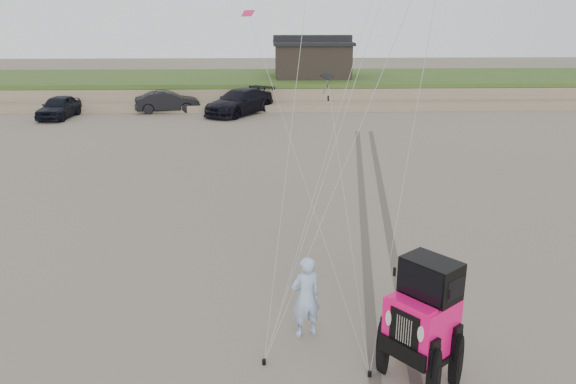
% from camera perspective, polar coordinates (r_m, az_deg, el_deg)
% --- Properties ---
extents(ground, '(160.00, 160.00, 0.00)m').
position_cam_1_polar(ground, '(12.42, 6.38, -15.79)').
color(ground, '#6B6054').
rests_on(ground, ground).
extents(dune_ridge, '(160.00, 14.25, 1.73)m').
position_cam_1_polar(dune_ridge, '(48.13, -0.03, 10.61)').
color(dune_ridge, '#7A6B54').
rests_on(dune_ridge, ground).
extents(cabin, '(6.40, 5.40, 3.35)m').
position_cam_1_polar(cabin, '(47.50, 2.47, 13.43)').
color(cabin, black).
rests_on(cabin, dune_ridge).
extents(truck_a, '(2.07, 4.53, 1.51)m').
position_cam_1_polar(truck_a, '(41.28, -22.26, 8.00)').
color(truck_a, black).
rests_on(truck_a, ground).
extents(truck_b, '(4.75, 2.45, 1.49)m').
position_cam_1_polar(truck_b, '(41.56, -12.14, 8.97)').
color(truck_b, black).
rests_on(truck_b, ground).
extents(truck_c, '(5.37, 6.30, 1.73)m').
position_cam_1_polar(truck_c, '(39.84, -4.95, 9.10)').
color(truck_c, black).
rests_on(truck_c, ground).
extents(jeep, '(5.62, 5.18, 2.00)m').
position_cam_1_polar(jeep, '(11.29, 13.30, -13.93)').
color(jeep, '#FF0C69').
rests_on(jeep, ground).
extents(man, '(0.80, 0.66, 1.87)m').
position_cam_1_polar(man, '(12.43, 1.81, -10.59)').
color(man, '#869ACF').
rests_on(man, ground).
extents(stake_main, '(0.08, 0.08, 0.12)m').
position_cam_1_polar(stake_main, '(11.94, -2.45, -16.86)').
color(stake_main, black).
rests_on(stake_main, ground).
extents(stake_aux, '(0.08, 0.08, 0.12)m').
position_cam_1_polar(stake_aux, '(11.71, 8.29, -17.83)').
color(stake_aux, black).
rests_on(stake_aux, ground).
extents(tire_tracks, '(5.22, 29.74, 0.01)m').
position_cam_1_polar(tire_tracks, '(19.81, 8.83, -2.63)').
color(tire_tracks, '#4C443D').
rests_on(tire_tracks, ground).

